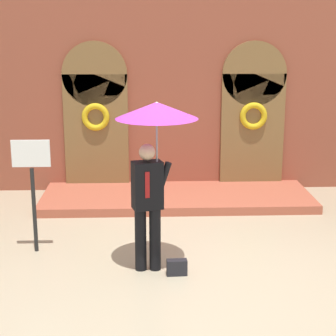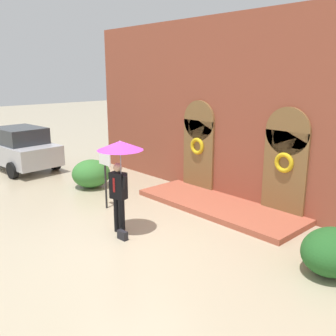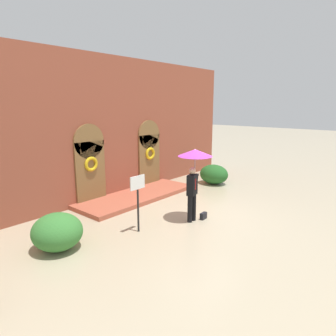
{
  "view_description": "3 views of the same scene",
  "coord_description": "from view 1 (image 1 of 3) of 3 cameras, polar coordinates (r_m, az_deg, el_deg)",
  "views": [
    {
      "loc": [
        -0.58,
        -7.39,
        3.31
      ],
      "look_at": [
        -0.23,
        1.53,
        1.06
      ],
      "focal_mm": 60.0,
      "sensor_mm": 36.0,
      "label": 1
    },
    {
      "loc": [
        6.69,
        -5.14,
        3.91
      ],
      "look_at": [
        -0.62,
        1.62,
        1.37
      ],
      "focal_mm": 40.0,
      "sensor_mm": 36.0,
      "label": 2
    },
    {
      "loc": [
        -8.1,
        -5.47,
        3.76
      ],
      "look_at": [
        -0.13,
        1.31,
        1.51
      ],
      "focal_mm": 32.0,
      "sensor_mm": 36.0,
      "label": 3
    }
  ],
  "objects": [
    {
      "name": "ground_plane",
      "position": [
        8.12,
        2.09,
        -9.93
      ],
      "size": [
        80.0,
        80.0,
        0.0
      ],
      "primitive_type": "plane",
      "color": "tan"
    },
    {
      "name": "building_facade",
      "position": [
        11.58,
        0.65,
        11.01
      ],
      "size": [
        14.0,
        2.3,
        5.6
      ],
      "color": "brown",
      "rests_on": "ground"
    },
    {
      "name": "person_with_umbrella",
      "position": [
        7.44,
        -1.4,
        3.31
      ],
      "size": [
        1.1,
        1.1,
        2.36
      ],
      "color": "black",
      "rests_on": "ground"
    },
    {
      "name": "handbag",
      "position": [
        7.81,
        0.91,
        -10.06
      ],
      "size": [
        0.29,
        0.13,
        0.22
      ],
      "primitive_type": "cube",
      "rotation": [
        0.0,
        0.0,
        0.05
      ],
      "color": "black",
      "rests_on": "ground"
    },
    {
      "name": "sign_post",
      "position": [
        8.5,
        -13.63,
        -0.91
      ],
      "size": [
        0.56,
        0.06,
        1.72
      ],
      "color": "black",
      "rests_on": "ground"
    }
  ]
}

